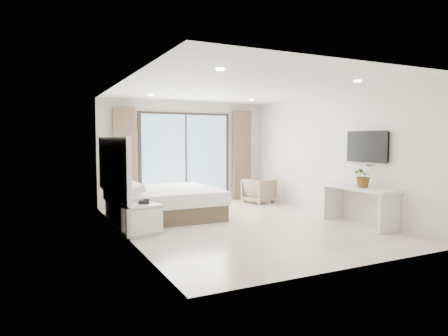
# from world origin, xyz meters

# --- Properties ---
(ground) EXTENTS (6.20, 6.20, 0.00)m
(ground) POSITION_xyz_m (0.00, 0.00, 0.00)
(ground) COLOR beige
(ground) RESTS_ON ground
(room_shell) EXTENTS (4.62, 6.22, 2.72)m
(room_shell) POSITION_xyz_m (-0.20, 0.87, 1.58)
(room_shell) COLOR silver
(room_shell) RESTS_ON ground
(bed) EXTENTS (2.23, 2.12, 0.76)m
(bed) POSITION_xyz_m (-1.19, 1.30, 0.33)
(bed) COLOR brown
(bed) RESTS_ON ground
(nightstand) EXTENTS (0.67, 0.58, 0.54)m
(nightstand) POSITION_xyz_m (-2.02, -0.07, 0.27)
(nightstand) COLOR silver
(nightstand) RESTS_ON ground
(phone) EXTENTS (0.21, 0.18, 0.06)m
(phone) POSITION_xyz_m (-1.96, -0.02, 0.58)
(phone) COLOR black
(phone) RESTS_ON nightstand
(console_desk) EXTENTS (0.52, 1.66, 0.77)m
(console_desk) POSITION_xyz_m (2.04, -1.15, 0.57)
(console_desk) COLOR silver
(console_desk) RESTS_ON ground
(plant) EXTENTS (0.50, 0.54, 0.36)m
(plant) POSITION_xyz_m (2.04, -1.26, 0.95)
(plant) COLOR #33662D
(plant) RESTS_ON console_desk
(armchair) EXTENTS (0.81, 0.84, 0.71)m
(armchair) POSITION_xyz_m (1.74, 2.13, 0.36)
(armchair) COLOR #91845F
(armchair) RESTS_ON ground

